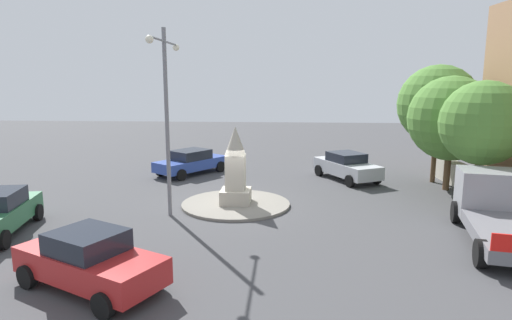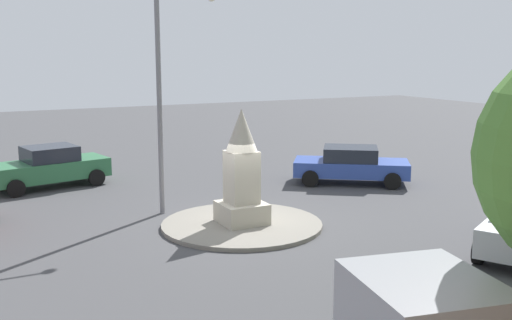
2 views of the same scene
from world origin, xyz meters
The scene contains 12 objects.
ground_plane centered at (0.00, 0.00, 0.00)m, with size 80.00×80.00×0.00m, color #424244.
traffic_island centered at (0.00, 0.00, 0.06)m, with size 4.75×4.75×0.12m, color gray.
monument centered at (0.00, 0.00, 1.61)m, with size 1.29×1.29×3.38m.
streetlamp centered at (-1.61, 2.50, 4.51)m, with size 3.87×0.28×7.39m.
car_silver_approaching centered at (5.48, -5.55, 0.78)m, with size 4.55×3.49×1.52m.
car_red_waiting centered at (-7.98, 2.91, 0.79)m, with size 3.38×4.49×1.57m.
car_blue_parked_left centered at (6.39, 3.39, 0.75)m, with size 4.60×4.00×1.44m.
truck_grey_passing centered at (-3.12, -9.50, 1.00)m, with size 6.19×3.30×2.14m.
stone_boundary_wall centered at (0.77, -11.44, 0.58)m, with size 12.12×0.70×1.15m, color #B2AA99.
tree_near_wall centered at (0.54, -10.45, 3.64)m, with size 3.58×3.58×5.45m.
tree_mid_cluster centered at (3.56, -10.25, 3.59)m, with size 4.16×4.16×5.68m.
tree_far_corner centered at (5.24, -10.14, 4.18)m, with size 4.16×4.16×6.27m.
Camera 1 is at (-18.27, -2.15, 5.36)m, focal length 30.34 mm.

